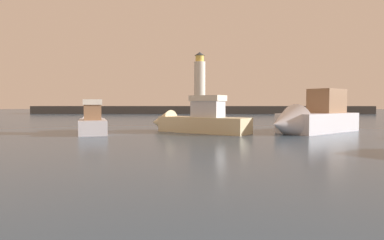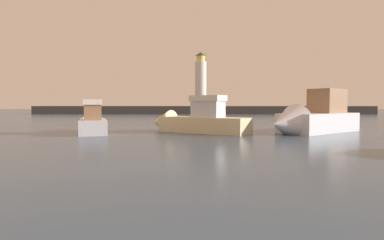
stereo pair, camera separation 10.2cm
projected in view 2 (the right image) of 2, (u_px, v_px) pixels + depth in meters
ground_plane at (205, 123)px, 37.72m from camera, size 220.00×220.00×0.00m
breakwater at (202, 110)px, 74.19m from camera, size 76.88×5.24×1.77m
lighthouse at (201, 81)px, 73.87m from camera, size 2.56×2.56×12.32m
motorboat_1 at (310, 119)px, 24.51m from camera, size 8.98×8.08×3.95m
motorboat_2 at (93, 123)px, 24.76m from camera, size 3.78×6.48×2.86m
motorboat_3 at (193, 121)px, 25.26m from camera, size 8.48×6.48×3.23m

